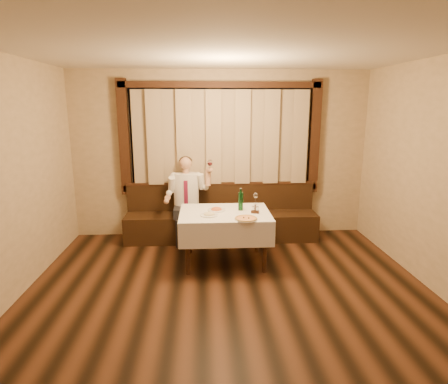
{
  "coord_description": "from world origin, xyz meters",
  "views": [
    {
      "loc": [
        -0.29,
        -3.37,
        2.23
      ],
      "look_at": [
        0.0,
        1.9,
        1.0
      ],
      "focal_mm": 30.0,
      "sensor_mm": 36.0,
      "label": 1
    }
  ],
  "objects": [
    {
      "name": "banquette",
      "position": [
        0.0,
        2.72,
        0.31
      ],
      "size": [
        3.2,
        0.61,
        0.94
      ],
      "color": "black",
      "rests_on": "ground"
    },
    {
      "name": "table_wine_glass",
      "position": [
        0.49,
        2.08,
        0.89
      ],
      "size": [
        0.07,
        0.07,
        0.18
      ],
      "rotation": [
        0.0,
        0.0,
        0.24
      ],
      "color": "white",
      "rests_on": "dining_table"
    },
    {
      "name": "green_bottle",
      "position": [
        0.23,
        1.78,
        0.89
      ],
      "size": [
        0.07,
        0.07,
        0.33
      ],
      "rotation": [
        0.0,
        0.0,
        0.0
      ],
      "color": "#0F471B",
      "rests_on": "dining_table"
    },
    {
      "name": "dining_table",
      "position": [
        0.0,
        1.7,
        0.65
      ],
      "size": [
        1.27,
        0.97,
        0.76
      ],
      "color": "black",
      "rests_on": "ground"
    },
    {
      "name": "cruet_caddy",
      "position": [
        0.42,
        1.62,
        0.8
      ],
      "size": [
        0.12,
        0.08,
        0.12
      ],
      "rotation": [
        0.0,
        0.0,
        -0.29
      ],
      "color": "black",
      "rests_on": "dining_table"
    },
    {
      "name": "pasta_red",
      "position": [
        -0.12,
        1.78,
        0.79
      ],
      "size": [
        0.25,
        0.25,
        0.09
      ],
      "rotation": [
        0.0,
        0.0,
        0.18
      ],
      "color": "white",
      "rests_on": "dining_table"
    },
    {
      "name": "room",
      "position": [
        -0.0,
        0.97,
        1.5
      ],
      "size": [
        5.01,
        6.01,
        2.81
      ],
      "color": "black",
      "rests_on": "ground"
    },
    {
      "name": "pasta_cream",
      "position": [
        -0.22,
        1.54,
        0.79
      ],
      "size": [
        0.25,
        0.25,
        0.08
      ],
      "rotation": [
        0.0,
        0.0,
        -0.25
      ],
      "color": "white",
      "rests_on": "dining_table"
    },
    {
      "name": "pizza",
      "position": [
        0.26,
        1.33,
        0.77
      ],
      "size": [
        0.31,
        0.31,
        0.03
      ],
      "rotation": [
        0.0,
        0.0,
        0.12
      ],
      "color": "white",
      "rests_on": "dining_table"
    },
    {
      "name": "seated_man",
      "position": [
        -0.58,
        2.63,
        0.82
      ],
      "size": [
        0.77,
        0.58,
        1.41
      ],
      "color": "black",
      "rests_on": "ground"
    }
  ]
}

